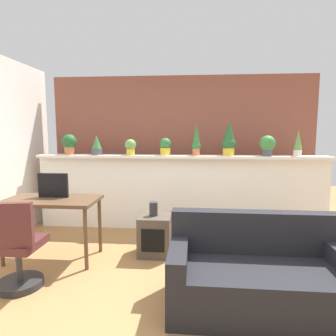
# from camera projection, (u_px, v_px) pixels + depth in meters

# --- Properties ---
(ground_plane) EXTENTS (12.00, 12.00, 0.00)m
(ground_plane) POSITION_uv_depth(u_px,v_px,m) (171.00, 297.00, 2.75)
(ground_plane) COLOR #9E7042
(divider_wall) EXTENTS (4.52, 0.16, 1.14)m
(divider_wall) POSITION_uv_depth(u_px,v_px,m) (180.00, 193.00, 4.65)
(divider_wall) COLOR white
(divider_wall) RESTS_ON ground
(plant_shelf) EXTENTS (4.52, 0.30, 0.04)m
(plant_shelf) POSITION_uv_depth(u_px,v_px,m) (180.00, 157.00, 4.54)
(plant_shelf) COLOR white
(plant_shelf) RESTS_ON divider_wall
(brick_wall_behind) EXTENTS (4.52, 0.10, 2.50)m
(brick_wall_behind) POSITION_uv_depth(u_px,v_px,m) (182.00, 149.00, 5.16)
(brick_wall_behind) COLOR brown
(brick_wall_behind) RESTS_ON ground
(potted_plant_0) EXTENTS (0.23, 0.23, 0.32)m
(potted_plant_0) POSITION_uv_depth(u_px,v_px,m) (69.00, 143.00, 4.65)
(potted_plant_0) COLOR #C66B42
(potted_plant_0) RESTS_ON plant_shelf
(potted_plant_1) EXTENTS (0.17, 0.17, 0.31)m
(potted_plant_1) POSITION_uv_depth(u_px,v_px,m) (97.00, 145.00, 4.62)
(potted_plant_1) COLOR #4C4C51
(potted_plant_1) RESTS_ON plant_shelf
(potted_plant_2) EXTENTS (0.18, 0.18, 0.25)m
(potted_plant_2) POSITION_uv_depth(u_px,v_px,m) (130.00, 146.00, 4.56)
(potted_plant_2) COLOR gold
(potted_plant_2) RESTS_ON plant_shelf
(potted_plant_3) EXTENTS (0.18, 0.18, 0.27)m
(potted_plant_3) POSITION_uv_depth(u_px,v_px,m) (165.00, 146.00, 4.56)
(potted_plant_3) COLOR gold
(potted_plant_3) RESTS_ON plant_shelf
(potted_plant_4) EXTENTS (0.14, 0.14, 0.49)m
(potted_plant_4) POSITION_uv_depth(u_px,v_px,m) (196.00, 141.00, 4.47)
(potted_plant_4) COLOR #C66B42
(potted_plant_4) RESTS_ON plant_shelf
(potted_plant_5) EXTENTS (0.21, 0.21, 0.51)m
(potted_plant_5) POSITION_uv_depth(u_px,v_px,m) (229.00, 140.00, 4.47)
(potted_plant_5) COLOR gold
(potted_plant_5) RESTS_ON plant_shelf
(potted_plant_6) EXTENTS (0.24, 0.24, 0.31)m
(potted_plant_6) POSITION_uv_depth(u_px,v_px,m) (267.00, 145.00, 4.39)
(potted_plant_6) COLOR #4C4C51
(potted_plant_6) RESTS_ON plant_shelf
(potted_plant_7) EXTENTS (0.12, 0.12, 0.40)m
(potted_plant_7) POSITION_uv_depth(u_px,v_px,m) (298.00, 145.00, 4.39)
(potted_plant_7) COLOR silver
(potted_plant_7) RESTS_ON plant_shelf
(desk) EXTENTS (1.10, 0.60, 0.75)m
(desk) POSITION_uv_depth(u_px,v_px,m) (52.00, 206.00, 3.51)
(desk) COLOR brown
(desk) RESTS_ON ground
(tv_monitor) EXTENTS (0.37, 0.04, 0.30)m
(tv_monitor) POSITION_uv_depth(u_px,v_px,m) (53.00, 185.00, 3.56)
(tv_monitor) COLOR black
(tv_monitor) RESTS_ON desk
(office_chair) EXTENTS (0.48, 0.48, 0.91)m
(office_chair) POSITION_uv_depth(u_px,v_px,m) (16.00, 252.00, 2.83)
(office_chair) COLOR #262628
(office_chair) RESTS_ON ground
(side_cube_shelf) EXTENTS (0.40, 0.41, 0.50)m
(side_cube_shelf) POSITION_uv_depth(u_px,v_px,m) (155.00, 235.00, 3.69)
(side_cube_shelf) COLOR #4C4238
(side_cube_shelf) RESTS_ON ground
(vase_on_shelf) EXTENTS (0.11, 0.11, 0.17)m
(vase_on_shelf) POSITION_uv_depth(u_px,v_px,m) (154.00, 209.00, 3.67)
(vase_on_shelf) COLOR #2D2D33
(vase_on_shelf) RESTS_ON side_cube_shelf
(couch) EXTENTS (1.57, 0.78, 0.80)m
(couch) POSITION_uv_depth(u_px,v_px,m) (258.00, 276.00, 2.58)
(couch) COLOR black
(couch) RESTS_ON ground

